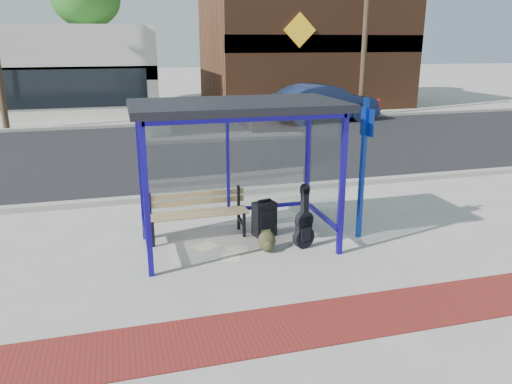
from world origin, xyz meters
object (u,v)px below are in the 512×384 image
object	(u,v)px
backpack	(267,242)
fire_hydrant	(378,105)
parked_car	(323,103)
suitcase	(264,219)
bench	(197,211)
guitar_bag	(304,226)

from	to	relation	value
backpack	fire_hydrant	bearing A→B (deg)	58.94
backpack	parked_car	world-z (taller)	parked_car
fire_hydrant	parked_car	bearing A→B (deg)	-154.33
suitcase	fire_hydrant	world-z (taller)	same
bench	parked_car	distance (m)	13.82
guitar_bag	parked_car	size ratio (longest dim) A/B	0.22
suitcase	backpack	distance (m)	0.70
parked_car	guitar_bag	bearing A→B (deg)	148.77
backpack	parked_car	xyz separation A→B (m)	(6.29, 12.70, 0.62)
parked_car	fire_hydrant	size ratio (longest dim) A/B	7.12
bench	backpack	size ratio (longest dim) A/B	5.00
suitcase	fire_hydrant	size ratio (longest dim) A/B	1.00
fire_hydrant	bench	bearing A→B (deg)	-128.93
guitar_bag	parked_car	bearing A→B (deg)	48.52
bench	suitcase	bearing A→B (deg)	-14.72
backpack	fire_hydrant	size ratio (longest dim) A/B	0.53
parked_car	fire_hydrant	bearing A→B (deg)	-71.57
guitar_bag	suitcase	xyz separation A→B (m)	(-0.48, 0.70, -0.07)
parked_car	fire_hydrant	world-z (taller)	parked_car
suitcase	backpack	bearing A→B (deg)	-116.58
bench	suitcase	xyz separation A→B (m)	(1.15, -0.28, -0.16)
guitar_bag	backpack	bearing A→B (deg)	160.38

